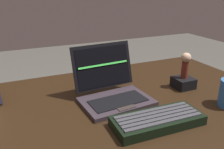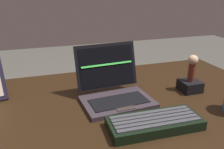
{
  "view_description": "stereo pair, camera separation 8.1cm",
  "coord_description": "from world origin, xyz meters",
  "px_view_note": "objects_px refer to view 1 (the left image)",
  "views": [
    {
      "loc": [
        -0.25,
        -0.7,
        1.15
      ],
      "look_at": [
        0.06,
        -0.01,
        0.86
      ],
      "focal_mm": 37.62,
      "sensor_mm": 36.0,
      "label": 1
    },
    {
      "loc": [
        -0.17,
        -0.73,
        1.15
      ],
      "look_at": [
        0.06,
        -0.01,
        0.86
      ],
      "focal_mm": 37.62,
      "sensor_mm": 36.0,
      "label": 2
    }
  ],
  "objects_px": {
    "laptop_front": "(112,90)",
    "figurine": "(185,63)",
    "external_keyboard": "(158,120)",
    "figurine_stand": "(183,83)"
  },
  "relations": [
    {
      "from": "figurine",
      "to": "figurine_stand",
      "type": "bearing_deg",
      "value": 0.0
    },
    {
      "from": "laptop_front",
      "to": "figurine",
      "type": "bearing_deg",
      "value": -3.14
    },
    {
      "from": "laptop_front",
      "to": "figurine_stand",
      "type": "xyz_separation_m",
      "value": [
        0.33,
        -0.02,
        -0.02
      ]
    },
    {
      "from": "external_keyboard",
      "to": "figurine",
      "type": "bearing_deg",
      "value": 36.77
    },
    {
      "from": "laptop_front",
      "to": "figurine_stand",
      "type": "distance_m",
      "value": 0.33
    },
    {
      "from": "external_keyboard",
      "to": "figurine_stand",
      "type": "relative_size",
      "value": 3.66
    },
    {
      "from": "laptop_front",
      "to": "figurine",
      "type": "distance_m",
      "value": 0.34
    },
    {
      "from": "laptop_front",
      "to": "figurine",
      "type": "height_order",
      "value": "laptop_front"
    },
    {
      "from": "laptop_front",
      "to": "external_keyboard",
      "type": "height_order",
      "value": "laptop_front"
    },
    {
      "from": "external_keyboard",
      "to": "figurine_stand",
      "type": "xyz_separation_m",
      "value": [
        0.27,
        0.2,
        0.01
      ]
    }
  ]
}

